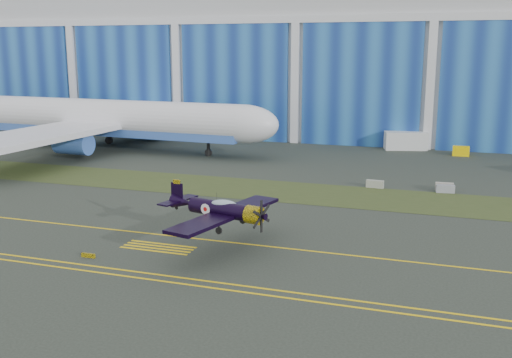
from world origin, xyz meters
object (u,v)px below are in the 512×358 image
(tug, at_px, (461,151))
(jetliner, at_px, (105,78))
(shipping_container, at_px, (406,141))
(warbird, at_px, (220,209))

(tug, bearing_deg, jetliner, -167.62)
(jetliner, bearing_deg, shipping_container, 20.72)
(jetliner, height_order, tug, jetliner)
(warbird, height_order, tug, warbird)
(jetliner, height_order, shipping_container, jetliner)
(shipping_container, height_order, tug, shipping_container)
(warbird, xyz_separation_m, shipping_container, (9.87, 54.66, -1.88))
(jetliner, bearing_deg, warbird, -45.48)
(jetliner, xyz_separation_m, tug, (53.93, 11.64, -10.59))
(warbird, distance_m, shipping_container, 55.58)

